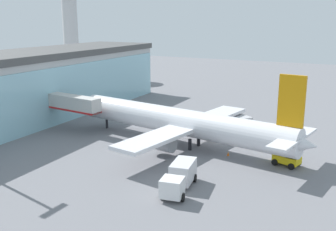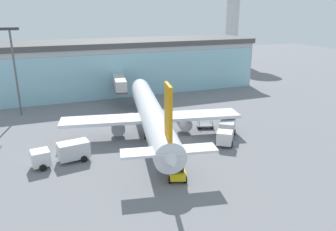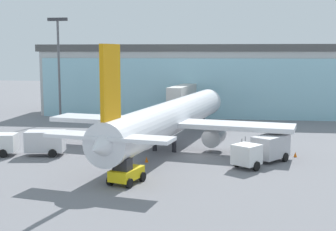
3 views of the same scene
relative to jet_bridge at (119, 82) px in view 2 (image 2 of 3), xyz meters
The scene contains 12 objects.
ground 25.35m from the jet_bridge, 78.77° to the right, with size 240.00×240.00×0.00m, color slate.
terminal_building 12.25m from the jet_bridge, 66.38° to the left, with size 63.66×18.67×12.29m.
jet_bridge is the anchor object (origin of this frame).
control_tower 70.90m from the jet_bridge, 40.69° to the left, with size 9.97×9.97×33.43m.
apron_light_mast 20.73m from the jet_bridge, behind, with size 3.20×0.40×16.33m.
airplane 21.13m from the jet_bridge, 86.75° to the right, with size 28.30×39.32×11.66m.
catering_truck 30.57m from the jet_bridge, 114.60° to the right, with size 7.58×3.59×2.65m.
fuel_truck 29.78m from the jet_bridge, 66.99° to the right, with size 5.92×7.27×2.65m.
baggage_cart 24.33m from the jet_bridge, 63.65° to the right, with size 3.11×2.25×1.50m.
pushback_tug 36.65m from the jet_bridge, 89.97° to the right, with size 2.88×3.56×2.30m.
safety_cone_nose 28.94m from the jet_bridge, 89.90° to the right, with size 0.36×0.36×0.55m, color orange.
safety_cone_wingtip 28.28m from the jet_bridge, 57.48° to the right, with size 0.36×0.36×0.55m, color orange.
Camera 2 is at (-17.14, -44.83, 19.32)m, focal length 35.00 mm.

